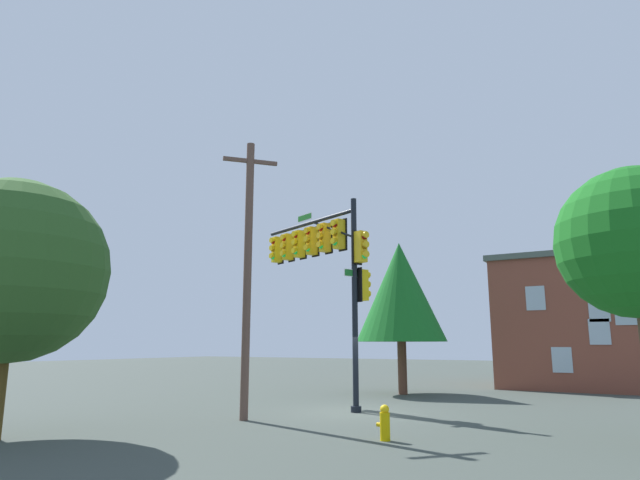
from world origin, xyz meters
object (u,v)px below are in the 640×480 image
object	(u,v)px
fire_hydrant	(385,423)
tree_mid	(400,292)
utility_pole	(248,270)
brick_building	(570,322)
tree_far	(13,270)
signal_pole_assembly	(323,255)
tree_near	(635,243)

from	to	relation	value
fire_hydrant	tree_mid	distance (m)	12.85
utility_pole	tree_mid	bearing A→B (deg)	-95.81
fire_hydrant	brick_building	distance (m)	20.44
utility_pole	tree_far	distance (m)	6.47
signal_pole_assembly	tree_mid	size ratio (longest dim) A/B	1.06
fire_hydrant	tree_near	bearing A→B (deg)	-156.03
fire_hydrant	tree_far	world-z (taller)	tree_far
brick_building	tree_far	bearing A→B (deg)	66.85
fire_hydrant	tree_mid	size ratio (longest dim) A/B	0.12
tree_near	brick_building	xyz separation A→B (m)	(3.15, -17.57, -1.25)
tree_mid	brick_building	distance (m)	10.85
tree_far	brick_building	distance (m)	26.87
tree_far	brick_building	size ratio (longest dim) A/B	0.79
utility_pole	brick_building	world-z (taller)	utility_pole
utility_pole	fire_hydrant	xyz separation A→B (m)	(-5.06, 1.06, -4.15)
tree_near	tree_mid	world-z (taller)	tree_mid
brick_building	utility_pole	bearing A→B (deg)	68.42
tree_near	utility_pole	bearing A→B (deg)	7.68
utility_pole	tree_far	world-z (taller)	utility_pole
signal_pole_assembly	tree_far	size ratio (longest dim) A/B	1.16
signal_pole_assembly	utility_pole	xyz separation A→B (m)	(0.39, 4.14, -1.05)
tree_near	brick_building	bearing A→B (deg)	-79.82
tree_near	brick_building	world-z (taller)	brick_building
fire_hydrant	tree_mid	xyz separation A→B (m)	(4.00, -11.44, 4.28)
signal_pole_assembly	tree_near	distance (m)	10.68
tree_mid	brick_building	world-z (taller)	tree_mid
signal_pole_assembly	utility_pole	bearing A→B (deg)	84.65
utility_pole	tree_mid	size ratio (longest dim) A/B	1.25
signal_pole_assembly	tree_mid	bearing A→B (deg)	-96.12
signal_pole_assembly	tree_near	bearing A→B (deg)	165.26
tree_mid	brick_building	bearing A→B (deg)	-126.82
utility_pole	tree_far	xyz separation A→B (m)	(3.04, 5.69, -0.46)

